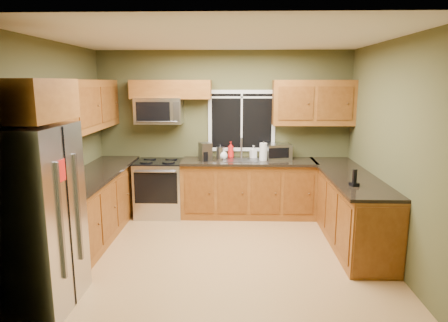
# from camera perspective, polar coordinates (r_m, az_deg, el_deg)

# --- Properties ---
(floor) EXTENTS (4.20, 4.20, 0.00)m
(floor) POSITION_cam_1_polar(r_m,az_deg,el_deg) (5.36, -0.67, -12.90)
(floor) COLOR tan
(floor) RESTS_ON ground
(ceiling) EXTENTS (4.20, 4.20, 0.00)m
(ceiling) POSITION_cam_1_polar(r_m,az_deg,el_deg) (4.91, -0.74, 17.19)
(ceiling) COLOR white
(ceiling) RESTS_ON back_wall
(back_wall) EXTENTS (4.20, 0.00, 4.20)m
(back_wall) POSITION_cam_1_polar(r_m,az_deg,el_deg) (6.74, -0.04, 4.08)
(back_wall) COLOR #4C4D2B
(back_wall) RESTS_ON ground
(front_wall) EXTENTS (4.20, 0.00, 4.20)m
(front_wall) POSITION_cam_1_polar(r_m,az_deg,el_deg) (3.20, -2.11, -3.99)
(front_wall) COLOR #4C4D2B
(front_wall) RESTS_ON ground
(left_wall) EXTENTS (0.00, 3.60, 3.60)m
(left_wall) POSITION_cam_1_polar(r_m,az_deg,el_deg) (5.47, -23.27, 1.48)
(left_wall) COLOR #4C4D2B
(left_wall) RESTS_ON ground
(right_wall) EXTENTS (0.00, 3.60, 3.60)m
(right_wall) POSITION_cam_1_polar(r_m,az_deg,el_deg) (5.30, 22.61, 1.25)
(right_wall) COLOR #4C4D2B
(right_wall) RESTS_ON ground
(window) EXTENTS (1.12, 0.03, 1.02)m
(window) POSITION_cam_1_polar(r_m,az_deg,el_deg) (6.70, 2.54, 5.76)
(window) COLOR white
(window) RESTS_ON back_wall
(base_cabinets_left) EXTENTS (0.60, 2.65, 0.90)m
(base_cabinets_left) POSITION_cam_1_polar(r_m,az_deg,el_deg) (5.98, -18.07, -6.24)
(base_cabinets_left) COLOR brown
(base_cabinets_left) RESTS_ON ground
(countertop_left) EXTENTS (0.65, 2.65, 0.04)m
(countertop_left) POSITION_cam_1_polar(r_m,az_deg,el_deg) (5.86, -18.12, -1.86)
(countertop_left) COLOR black
(countertop_left) RESTS_ON base_cabinets_left
(base_cabinets_back) EXTENTS (2.17, 0.60, 0.90)m
(base_cabinets_back) POSITION_cam_1_polar(r_m,az_deg,el_deg) (6.62, 3.48, -4.02)
(base_cabinets_back) COLOR brown
(base_cabinets_back) RESTS_ON ground
(countertop_back) EXTENTS (2.17, 0.65, 0.04)m
(countertop_back) POSITION_cam_1_polar(r_m,az_deg,el_deg) (6.49, 3.54, -0.07)
(countertop_back) COLOR black
(countertop_back) RESTS_ON base_cabinets_back
(base_cabinets_peninsula) EXTENTS (0.60, 2.52, 0.90)m
(base_cabinets_peninsula) POSITION_cam_1_polar(r_m,az_deg,el_deg) (5.91, 17.38, -6.41)
(base_cabinets_peninsula) COLOR brown
(base_cabinets_peninsula) RESTS_ON ground
(countertop_peninsula) EXTENTS (0.65, 2.50, 0.04)m
(countertop_peninsula) POSITION_cam_1_polar(r_m,az_deg,el_deg) (5.79, 17.39, -1.95)
(countertop_peninsula) COLOR black
(countertop_peninsula) RESTS_ON base_cabinets_peninsula
(upper_cabinets_left) EXTENTS (0.33, 2.65, 0.72)m
(upper_cabinets_left) POSITION_cam_1_polar(r_m,az_deg,el_deg) (5.78, -20.19, 7.28)
(upper_cabinets_left) COLOR brown
(upper_cabinets_left) RESTS_ON left_wall
(upper_cabinets_back_left) EXTENTS (1.30, 0.33, 0.30)m
(upper_cabinets_back_left) POSITION_cam_1_polar(r_m,az_deg,el_deg) (6.61, -7.59, 10.10)
(upper_cabinets_back_left) COLOR brown
(upper_cabinets_back_left) RESTS_ON back_wall
(upper_cabinets_back_right) EXTENTS (1.30, 0.33, 0.72)m
(upper_cabinets_back_right) POSITION_cam_1_polar(r_m,az_deg,el_deg) (6.64, 12.65, 8.12)
(upper_cabinets_back_right) COLOR brown
(upper_cabinets_back_right) RESTS_ON back_wall
(upper_cabinet_over_fridge) EXTENTS (0.72, 0.90, 0.38)m
(upper_cabinet_over_fridge) POSITION_cam_1_polar(r_m,az_deg,el_deg) (4.08, -27.06, 7.77)
(upper_cabinet_over_fridge) COLOR brown
(upper_cabinet_over_fridge) RESTS_ON left_wall
(refrigerator) EXTENTS (0.74, 0.90, 1.80)m
(refrigerator) POSITION_cam_1_polar(r_m,az_deg,el_deg) (4.28, -25.69, -7.46)
(refrigerator) COLOR #B7B7BC
(refrigerator) RESTS_ON ground
(range) EXTENTS (0.76, 0.69, 0.94)m
(range) POSITION_cam_1_polar(r_m,az_deg,el_deg) (6.70, -9.16, -3.79)
(range) COLOR #B7B7BC
(range) RESTS_ON ground
(microwave) EXTENTS (0.76, 0.41, 0.42)m
(microwave) POSITION_cam_1_polar(r_m,az_deg,el_deg) (6.63, -9.28, 7.11)
(microwave) COLOR #B7B7BC
(microwave) RESTS_ON back_wall
(sink) EXTENTS (0.60, 0.42, 0.36)m
(sink) POSITION_cam_1_polar(r_m,az_deg,el_deg) (6.50, 2.52, 0.24)
(sink) COLOR slate
(sink) RESTS_ON countertop_back
(toaster_oven) EXTENTS (0.46, 0.39, 0.25)m
(toaster_oven) POSITION_cam_1_polar(r_m,az_deg,el_deg) (6.63, 7.72, 1.37)
(toaster_oven) COLOR #B7B7BC
(toaster_oven) RESTS_ON countertop_back
(coffee_maker) EXTENTS (0.24, 0.28, 0.29)m
(coffee_maker) POSITION_cam_1_polar(r_m,az_deg,el_deg) (6.46, -2.69, 1.27)
(coffee_maker) COLOR slate
(coffee_maker) RESTS_ON countertop_back
(kettle) EXTENTS (0.16, 0.16, 0.24)m
(kettle) POSITION_cam_1_polar(r_m,az_deg,el_deg) (6.58, -0.53, 1.28)
(kettle) COLOR #B7B7BC
(kettle) RESTS_ON countertop_back
(paper_towel_roll) EXTENTS (0.14, 0.14, 0.31)m
(paper_towel_roll) POSITION_cam_1_polar(r_m,az_deg,el_deg) (6.47, 5.63, 1.33)
(paper_towel_roll) COLOR white
(paper_towel_roll) RESTS_ON countertop_back
(soap_bottle_a) EXTENTS (0.14, 0.14, 0.27)m
(soap_bottle_a) POSITION_cam_1_polar(r_m,az_deg,el_deg) (6.68, 0.97, 1.63)
(soap_bottle_a) COLOR red
(soap_bottle_a) RESTS_ON countertop_back
(soap_bottle_b) EXTENTS (0.12, 0.12, 0.21)m
(soap_bottle_b) POSITION_cam_1_polar(r_m,az_deg,el_deg) (6.69, 4.21, 1.34)
(soap_bottle_b) COLOR white
(soap_bottle_b) RESTS_ON countertop_back
(soap_bottle_c) EXTENTS (0.17, 0.17, 0.18)m
(soap_bottle_c) POSITION_cam_1_polar(r_m,az_deg,el_deg) (6.56, -0.10, 1.04)
(soap_bottle_c) COLOR white
(soap_bottle_c) RESTS_ON countertop_back
(cordless_phone) EXTENTS (0.12, 0.12, 0.21)m
(cordless_phone) POSITION_cam_1_polar(r_m,az_deg,el_deg) (5.13, 18.12, -2.73)
(cordless_phone) COLOR black
(cordless_phone) RESTS_ON countertop_peninsula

